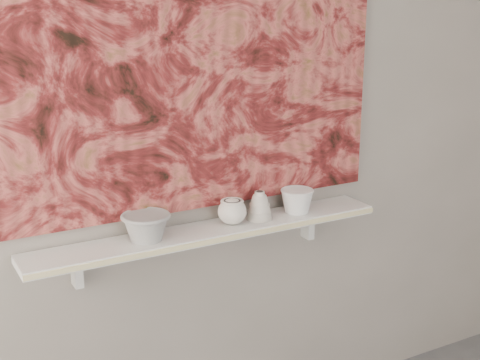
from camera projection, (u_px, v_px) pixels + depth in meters
wall_back at (197, 113)px, 2.45m from camera, size 3.60×0.00×3.60m
shelf at (210, 232)px, 2.49m from camera, size 1.40×0.18×0.03m
shelf_stripe at (221, 240)px, 2.41m from camera, size 1.40×0.01×0.02m
bracket_left at (77, 270)px, 2.34m from camera, size 0.03×0.06×0.12m
bracket_right at (308, 224)px, 2.80m from camera, size 0.03×0.06×0.12m
painting at (198, 61)px, 2.39m from camera, size 1.50×0.02×1.10m
house_motif at (302, 133)px, 2.67m from camera, size 0.09×0.00×0.08m
bowl_grey at (146, 226)px, 2.36m from camera, size 0.18×0.18×0.10m
cup_cream at (232, 211)px, 2.52m from camera, size 0.14×0.14×0.10m
bell_vessel at (260, 205)px, 2.57m from camera, size 0.13×0.13×0.11m
bowl_white at (297, 200)px, 2.66m from camera, size 0.17×0.17×0.10m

